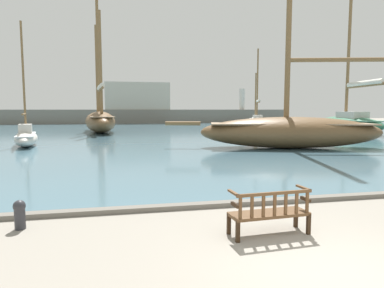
% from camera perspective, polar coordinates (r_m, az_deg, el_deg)
% --- Properties ---
extents(ground_plane, '(160.00, 160.00, 0.00)m').
position_cam_1_polar(ground_plane, '(6.00, 22.81, -19.29)').
color(ground_plane, gray).
extents(harbor_water, '(100.00, 80.00, 0.08)m').
position_cam_1_polar(harbor_water, '(48.60, -8.06, 2.85)').
color(harbor_water, slate).
rests_on(harbor_water, ground).
extents(quay_edge_kerb, '(40.00, 0.30, 0.12)m').
position_cam_1_polar(quay_edge_kerb, '(9.20, 8.92, -9.64)').
color(quay_edge_kerb, slate).
rests_on(quay_edge_kerb, ground).
extents(park_bench, '(1.63, 0.63, 0.92)m').
position_cam_1_polar(park_bench, '(7.09, 12.84, -10.97)').
color(park_bench, '#322113').
rests_on(park_bench, ground).
extents(sailboat_far_port, '(4.25, 11.63, 13.79)m').
position_cam_1_polar(sailboat_far_port, '(37.58, -15.09, 4.03)').
color(sailboat_far_port, brown).
rests_on(sailboat_far_port, harbor_water).
extents(sailboat_distant_harbor, '(3.97, 7.66, 10.53)m').
position_cam_1_polar(sailboat_distant_harbor, '(47.55, 10.77, 3.89)').
color(sailboat_distant_harbor, silver).
rests_on(sailboat_distant_harbor, harbor_water).
extents(sailboat_outer_port, '(2.42, 5.66, 8.13)m').
position_cam_1_polar(sailboat_outer_port, '(25.26, -25.92, 1.12)').
color(sailboat_outer_port, silver).
rests_on(sailboat_outer_port, harbor_water).
extents(sailboat_far_starboard, '(4.01, 11.39, 15.98)m').
position_cam_1_polar(sailboat_far_starboard, '(39.25, 24.52, 3.48)').
color(sailboat_far_starboard, '#2D6647').
rests_on(sailboat_far_starboard, harbor_water).
extents(sailboat_mid_starboard, '(13.53, 5.97, 16.42)m').
position_cam_1_polar(sailboat_mid_starboard, '(22.27, 16.08, 2.40)').
color(sailboat_mid_starboard, brown).
rests_on(sailboat_mid_starboard, harbor_water).
extents(mooring_bollard, '(0.25, 0.25, 0.62)m').
position_cam_1_polar(mooring_bollard, '(8.12, -26.79, -10.22)').
color(mooring_bollard, '#2D2D33').
rests_on(mooring_bollard, ground).
extents(far_breakwater, '(53.50, 2.40, 7.10)m').
position_cam_1_polar(far_breakwater, '(60.05, -8.70, 5.37)').
color(far_breakwater, slate).
rests_on(far_breakwater, ground).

